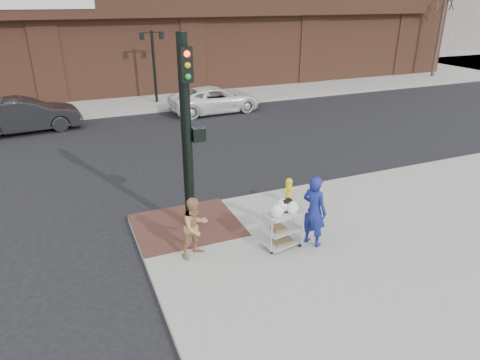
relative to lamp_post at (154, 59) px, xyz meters
name	(u,v)px	position (x,y,z in m)	size (l,w,h in m)	color
ground	(219,241)	(-2.00, -16.00, -2.62)	(220.00, 220.00, 0.00)	black
sidewalk_far	(225,60)	(10.50, 16.00, -2.54)	(65.00, 36.00, 0.15)	#9A9691
brick_curb_ramp	(187,225)	(-2.60, -15.10, -2.46)	(2.80, 2.40, 0.01)	#4F2C25
lamp_post	(154,59)	(0.00, 0.00, 0.00)	(1.32, 0.22, 4.00)	black
traffic_signal_pole	(188,131)	(-2.48, -15.23, 0.21)	(0.61, 0.51, 5.00)	black
woman_blue	(314,211)	(0.04, -17.23, -1.56)	(0.66, 0.44, 1.82)	navy
pedestrian_tan	(195,227)	(-2.79, -16.59, -1.72)	(0.73, 0.56, 1.49)	tan
sedan_dark	(25,115)	(-6.90, -3.27, -1.81)	(1.70, 4.89, 1.61)	black
minivan_white	(215,99)	(2.58, -3.11, -1.92)	(2.31, 5.01, 1.39)	white
utility_cart	(283,226)	(-0.72, -17.08, -1.89)	(1.00, 0.68, 1.27)	#A5A6AA
fire_hydrant	(289,190)	(0.61, -14.98, -2.06)	(0.38, 0.26, 0.80)	gold
newsbox_blue	(15,109)	(-7.49, -0.75, -2.01)	(0.38, 0.35, 0.91)	navy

